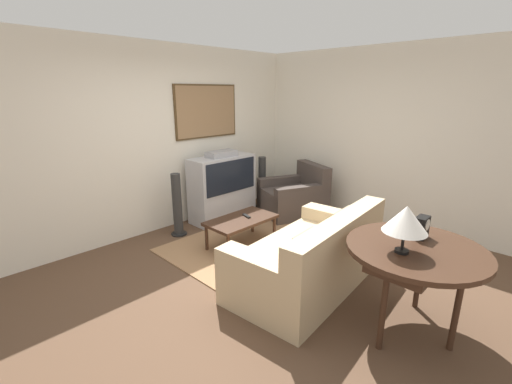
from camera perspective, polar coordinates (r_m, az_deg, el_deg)
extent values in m
plane|color=brown|center=(4.02, 0.90, -13.95)|extent=(12.00, 12.00, 0.00)
cube|color=silver|center=(5.21, -16.50, 8.25)|extent=(12.00, 0.06, 2.70)
cube|color=#4C381E|center=(5.65, -8.24, 13.16)|extent=(1.19, 0.03, 0.83)
cube|color=#93704C|center=(5.63, -8.13, 13.16)|extent=(1.14, 0.01, 0.78)
cube|color=silver|center=(5.72, 19.61, 8.65)|extent=(0.06, 12.00, 2.70)
cube|color=#99704C|center=(4.86, -2.03, -8.21)|extent=(2.14, 1.40, 0.01)
cube|color=#B7B7BC|center=(5.67, -5.54, -2.13)|extent=(1.09, 0.44, 0.47)
cube|color=#B7B7BC|center=(5.52, -5.68, 2.99)|extent=(1.09, 0.44, 0.57)
cube|color=black|center=(5.36, -4.12, 2.60)|extent=(0.98, 0.01, 0.50)
cube|color=#9E9EA3|center=(5.46, -5.78, 6.37)|extent=(0.49, 0.24, 0.09)
cube|color=#CCB289|center=(3.84, 8.35, -11.82)|extent=(1.89, 1.13, 0.45)
cube|color=#CCB289|center=(3.51, 13.89, -7.35)|extent=(1.82, 0.39, 0.40)
cube|color=#CCB289|center=(4.44, 13.64, -6.95)|extent=(0.33, 0.98, 0.61)
cube|color=#CCB289|center=(3.24, 0.96, -15.85)|extent=(0.33, 0.98, 0.61)
cube|color=gray|center=(3.92, 14.70, -5.32)|extent=(0.37, 0.15, 0.34)
cube|color=gray|center=(3.24, 8.57, -9.63)|extent=(0.37, 0.15, 0.34)
cube|color=#473D38|center=(5.88, 6.07, -1.58)|extent=(1.22, 1.16, 0.45)
cube|color=#473D38|center=(5.95, 9.52, 2.76)|extent=(0.50, 0.85, 0.40)
cube|color=#473D38|center=(6.14, 4.58, -0.05)|extent=(0.95, 0.53, 0.59)
cube|color=#473D38|center=(5.57, 7.76, -1.91)|extent=(0.95, 0.53, 0.59)
cube|color=#3D2619|center=(4.61, -2.46, -4.67)|extent=(0.95, 0.53, 0.04)
cylinder|color=#3D2619|center=(4.28, -4.63, -9.34)|extent=(0.04, 0.04, 0.35)
cylinder|color=#3D2619|center=(4.83, 3.05, -6.18)|extent=(0.04, 0.04, 0.35)
cylinder|color=#3D2619|center=(4.58, -8.23, -7.63)|extent=(0.04, 0.04, 0.35)
cylinder|color=#3D2619|center=(5.10, -0.61, -4.89)|extent=(0.04, 0.04, 0.35)
cylinder|color=#3D2619|center=(3.17, 25.10, -8.65)|extent=(1.13, 1.13, 0.04)
cube|color=#3D2619|center=(3.19, 24.96, -9.67)|extent=(0.96, 0.45, 0.08)
cylinder|color=#3D2619|center=(3.04, 20.45, -17.74)|extent=(0.05, 0.05, 0.75)
cylinder|color=#3D2619|center=(3.69, 25.64, -11.98)|extent=(0.05, 0.05, 0.75)
cylinder|color=#3D2619|center=(3.27, 30.47, -16.53)|extent=(0.05, 0.05, 0.75)
cylinder|color=black|center=(3.01, 23.10, -9.02)|extent=(0.11, 0.11, 0.02)
cylinder|color=black|center=(2.94, 23.48, -5.94)|extent=(0.02, 0.02, 0.32)
cone|color=silver|center=(2.91, 23.70, -4.14)|extent=(0.34, 0.34, 0.21)
cube|color=black|center=(3.33, 25.85, -5.31)|extent=(0.16, 0.09, 0.20)
cylinder|color=white|center=(3.31, 26.71, -4.93)|extent=(0.10, 0.01, 0.10)
cube|color=black|center=(4.66, -1.59, -4.00)|extent=(0.09, 0.17, 0.02)
cylinder|color=black|center=(5.22, -12.68, -6.78)|extent=(0.23, 0.23, 0.02)
cylinder|color=#2D2D2D|center=(5.06, -13.00, -2.09)|extent=(0.13, 0.13, 0.92)
cylinder|color=black|center=(6.29, 0.99, -2.30)|extent=(0.23, 0.23, 0.02)
cylinder|color=#2D2D2D|center=(6.16, 1.01, 1.66)|extent=(0.13, 0.13, 0.92)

